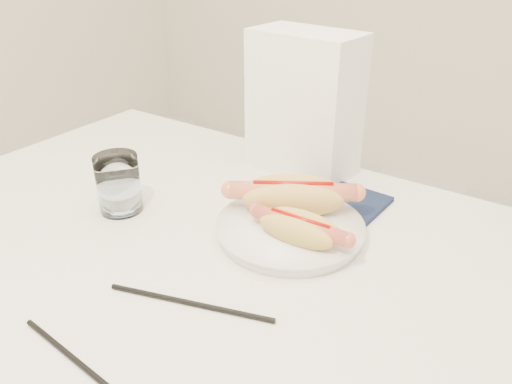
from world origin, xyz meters
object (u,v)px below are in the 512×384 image
Objects in this scene: table at (219,290)px; hotdog_right at (300,228)px; hotdog_left at (293,196)px; napkin_box at (304,104)px; water_glass at (118,184)px; plate at (290,230)px.

table is 7.94× the size of hotdog_right.
hotdog_left reaches higher than table.
water_glass is at bearing -113.47° from napkin_box.
hotdog_right reaches higher than plate.
table is 0.16m from hotdog_right.
hotdog_right is 0.57× the size of napkin_box.
table is at bearing -76.39° from napkin_box.
hotdog_left is 0.71× the size of napkin_box.
table is at bearing -134.07° from hotdog_left.
table is 0.25m from water_glass.
plate is at bearing -94.81° from hotdog_left.
hotdog_right is 1.53× the size of water_glass.
hotdog_right reaches higher than table.
napkin_box is at bearing 115.55° from plate.
hotdog_right is at bearing -84.08° from hotdog_left.
hotdog_left is at bearing -59.83° from napkin_box.
hotdog_left is 0.29m from water_glass.
table is at bearing -137.08° from hotdog_right.
water_glass is at bearing 176.16° from hotdog_left.
plate is 1.47× the size of hotdog_right.
water_glass is 0.37m from napkin_box.
plate is (0.06, 0.11, 0.07)m from table.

